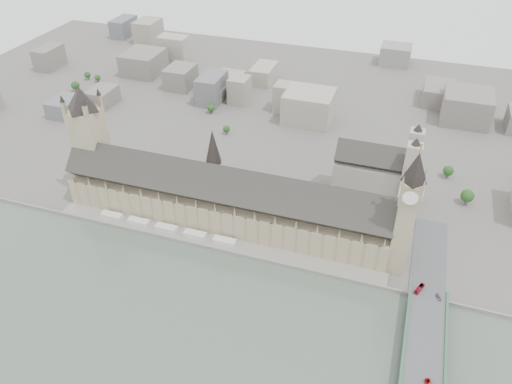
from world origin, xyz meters
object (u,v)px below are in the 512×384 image
(red_bus_north, at_px, (419,289))
(car_approach, at_px, (439,297))
(elizabeth_tower, at_px, (408,207))
(victoria_tower, at_px, (89,137))
(palace_of_westminster, at_px, (224,200))
(westminster_abbey, at_px, (377,172))

(red_bus_north, bearing_deg, car_approach, 9.03)
(elizabeth_tower, xyz_separation_m, victoria_tower, (-260.00, 18.00, -2.88))
(red_bus_north, height_order, car_approach, red_bus_north)
(elizabeth_tower, height_order, red_bus_north, elizabeth_tower)
(palace_of_westminster, xyz_separation_m, red_bus_north, (155.68, -37.96, -10.95))
(victoria_tower, relative_size, red_bus_north, 9.25)
(palace_of_westminster, bearing_deg, car_approach, -13.71)
(palace_of_westminster, distance_m, victoria_tower, 126.41)
(red_bus_north, xyz_separation_m, car_approach, (12.66, -3.11, -0.69))
(victoria_tower, xyz_separation_m, westminster_abbey, (232.92, 69.00, -30.12))
(victoria_tower, height_order, car_approach, victoria_tower)
(westminster_abbey, bearing_deg, red_bus_north, -68.44)
(elizabeth_tower, bearing_deg, red_bus_north, -56.04)
(elizabeth_tower, bearing_deg, victoria_tower, 176.04)
(westminster_abbey, height_order, car_approach, westminster_abbey)
(elizabeth_tower, xyz_separation_m, red_bus_north, (17.68, -26.26, -46.33))
(palace_of_westminster, xyz_separation_m, elizabeth_tower, (138.00, -11.70, 35.38))
(elizabeth_tower, bearing_deg, westminster_abbey, 107.29)
(palace_of_westminster, height_order, westminster_abbey, westminster_abbey)
(victoria_tower, relative_size, westminster_abbey, 1.47)
(elizabeth_tower, distance_m, car_approach, 63.20)
(red_bus_north, distance_m, car_approach, 13.06)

